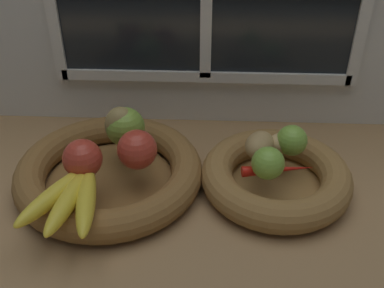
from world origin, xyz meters
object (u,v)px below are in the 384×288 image
object	(u,v)px
chili_pepper	(278,170)
banana_bunch_front	(71,196)
potato_oblong	(260,145)
lime_near	(268,162)
fruit_bowl_left	(109,172)
apple_green_back	(125,127)
fruit_bowl_right	(276,177)
apple_red_front	(83,159)
apple_red_right	(137,150)
pear_brown	(121,126)
lime_far	(292,140)
potato_back	(286,143)

from	to	relation	value
chili_pepper	banana_bunch_front	bearing A→B (deg)	-173.11
potato_oblong	lime_near	distance (cm)	6.23
fruit_bowl_left	apple_green_back	size ratio (longest dim) A/B	4.70
fruit_bowl_right	apple_red_front	distance (cm)	36.10
apple_red_right	pear_brown	world-z (taller)	pear_brown
apple_red_right	apple_green_back	world-z (taller)	apple_green_back
apple_green_back	lime_near	bearing A→B (deg)	-18.71
lime_far	fruit_bowl_left	bearing A→B (deg)	-174.14
fruit_bowl_right	potato_oblong	xyz separation A→B (cm)	(-3.31, 2.57, 5.52)
apple_green_back	potato_oblong	distance (cm)	26.10
apple_green_back	pear_brown	distance (cm)	0.81
apple_red_right	chili_pepper	world-z (taller)	apple_red_right
apple_red_front	banana_bunch_front	distance (cm)	8.07
apple_red_front	potato_oblong	bearing A→B (deg)	12.99
fruit_bowl_right	potato_back	bearing A→B (deg)	65.56
potato_back	lime_near	xyz separation A→B (cm)	(-4.21, -7.60, 0.91)
fruit_bowl_left	lime_near	size ratio (longest dim) A/B	6.06
apple_red_front	apple_red_right	distance (cm)	9.78
fruit_bowl_left	lime_near	xyz separation A→B (cm)	(29.57, -3.56, 6.15)
fruit_bowl_right	lime_near	distance (cm)	7.47
apple_red_right	lime_far	bearing A→B (deg)	10.46
banana_bunch_front	lime_near	world-z (taller)	lime_near
fruit_bowl_right	apple_red_front	xyz separation A→B (cm)	(-35.15, -4.77, 6.70)
apple_green_back	pear_brown	size ratio (longest dim) A/B	0.94
potato_oblong	lime_far	world-z (taller)	lime_far
lime_near	lime_far	xyz separation A→B (cm)	(5.14, 7.12, -0.02)
apple_red_right	banana_bunch_front	bearing A→B (deg)	-131.51
pear_brown	banana_bunch_front	world-z (taller)	pear_brown
banana_bunch_front	potato_back	xyz separation A→B (cm)	(37.32, 16.63, 0.49)
fruit_bowl_left	apple_red_right	xyz separation A→B (cm)	(6.09, -1.72, 6.83)
potato_oblong	lime_near	size ratio (longest dim) A/B	1.20
apple_green_back	banana_bunch_front	xyz separation A→B (cm)	(-6.28, -18.11, -2.26)
lime_near	potato_back	bearing A→B (deg)	61.02
fruit_bowl_right	fruit_bowl_left	bearing A→B (deg)	180.00
fruit_bowl_left	potato_oblong	xyz separation A→B (cm)	(28.64, 2.57, 5.53)
potato_oblong	potato_back	size ratio (longest dim) A/B	0.98
pear_brown	chili_pepper	world-z (taller)	pear_brown
banana_bunch_front	apple_red_right	bearing A→B (deg)	48.49
fruit_bowl_left	potato_oblong	bearing A→B (deg)	5.13
apple_red_front	banana_bunch_front	xyz separation A→B (cm)	(-0.33, -7.82, -1.97)
lime_near	apple_red_front	bearing A→B (deg)	-177.88
potato_back	lime_far	world-z (taller)	lime_far
apple_red_right	chili_pepper	bearing A→B (deg)	-3.04
apple_red_front	potato_back	distance (cm)	38.05
pear_brown	fruit_bowl_right	bearing A→B (deg)	-10.06
fruit_bowl_left	lime_near	world-z (taller)	lime_near
fruit_bowl_right	lime_near	size ratio (longest dim) A/B	4.81
fruit_bowl_left	chili_pepper	size ratio (longest dim) A/B	2.72
fruit_bowl_right	potato_oblong	size ratio (longest dim) A/B	4.01
banana_bunch_front	chili_pepper	xyz separation A→B (cm)	(35.19, 9.51, -0.56)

